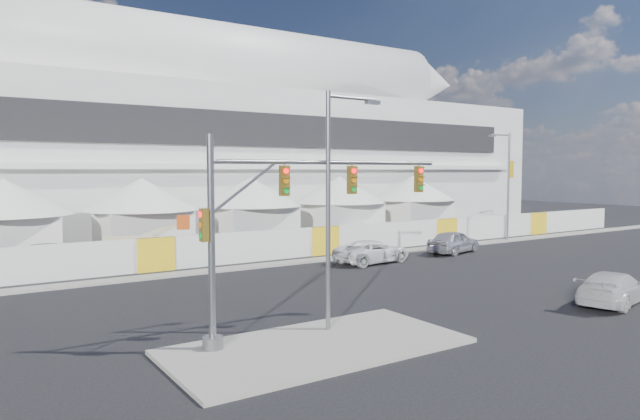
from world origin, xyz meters
TOP-DOWN VIEW (x-y plane):
  - ground at (0.00, 0.00)m, footprint 160.00×160.00m
  - median_island at (-6.00, -3.00)m, footprint 10.00×5.00m
  - far_curb at (20.00, 12.50)m, footprint 80.00×1.20m
  - stadium at (8.71, 41.50)m, footprint 80.00×24.80m
  - tent_row at (0.50, 24.00)m, footprint 53.40×8.40m
  - hoarding_fence at (6.00, 14.50)m, footprint 70.00×0.25m
  - scaffold_tower at (46.00, 36.00)m, footprint 4.40×4.40m
  - sedan_silver at (14.18, 9.99)m, footprint 3.11×5.21m
  - pickup_curb at (6.63, 9.84)m, footprint 2.94×5.50m
  - pickup_near at (8.46, -4.96)m, footprint 3.14×5.35m
  - lot_car_a at (14.32, 20.11)m, footprint 2.65×4.04m
  - lot_car_b at (24.35, 17.05)m, footprint 1.76×4.12m
  - lot_car_c at (-10.84, 18.96)m, footprint 3.52×5.69m
  - traffic_mast at (-6.93, -1.58)m, footprint 10.00×0.68m
  - streetlight_median at (-4.46, -1.74)m, footprint 2.39×0.24m
  - streetlight_curb at (23.01, 12.50)m, footprint 2.68×0.60m
  - boom_lift at (-7.10, 17.31)m, footprint 6.41×2.45m

SIDE VIEW (x-z plane):
  - ground at x=0.00m, z-range 0.00..0.00m
  - far_curb at x=20.00m, z-range 0.00..0.12m
  - median_island at x=-6.00m, z-range 0.00..0.15m
  - lot_car_a at x=14.32m, z-range 0.00..1.26m
  - lot_car_b at x=24.35m, z-range 0.00..1.39m
  - pickup_near at x=8.46m, z-range 0.00..1.46m
  - pickup_curb at x=6.63m, z-range 0.00..1.47m
  - lot_car_c at x=-10.84m, z-range 0.00..1.54m
  - sedan_silver at x=14.18m, z-range 0.00..1.66m
  - boom_lift at x=-7.10m, z-range -0.73..2.41m
  - hoarding_fence at x=6.00m, z-range 0.00..2.00m
  - tent_row at x=0.50m, z-range 0.45..5.85m
  - traffic_mast at x=-6.93m, z-range 0.59..7.55m
  - streetlight_median at x=-4.46m, z-range 0.79..9.43m
  - streetlight_curb at x=23.01m, z-range 0.73..9.79m
  - scaffold_tower at x=46.00m, z-range 0.00..12.00m
  - stadium at x=8.71m, z-range -1.54..20.44m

